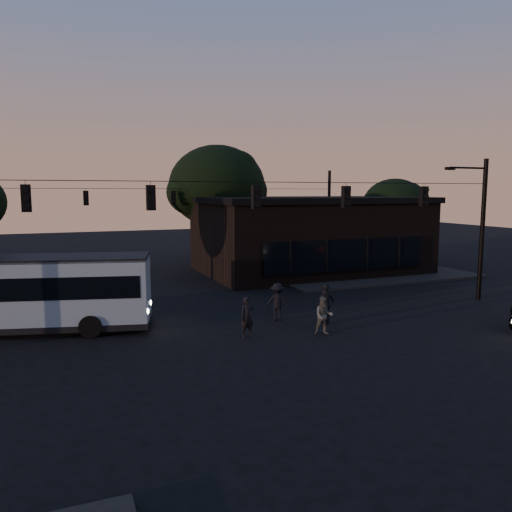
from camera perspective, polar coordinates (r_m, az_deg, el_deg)
name	(u,v)px	position (r m, az deg, el deg)	size (l,w,h in m)	color
ground	(297,349)	(18.83, 4.66, -10.56)	(120.00, 120.00, 0.00)	black
sidewalk_far_right	(358,272)	(36.55, 11.61, -1.77)	(14.00, 10.00, 0.15)	black
building	(309,234)	(36.38, 6.05, 2.48)	(15.40, 10.41, 5.40)	black
tree_behind	(217,186)	(39.86, -4.46, 7.93)	(7.60, 7.60, 9.43)	black
tree_right	(394,206)	(42.87, 15.51, 5.57)	(5.20, 5.20, 6.86)	black
signal_rig_near	(256,223)	(21.60, 0.00, 3.81)	(26.24, 0.30, 7.50)	black
signal_rig_far	(173,213)	(36.91, -9.42, 4.82)	(26.24, 0.30, 7.50)	black
bus	(11,290)	(22.83, -26.19, -3.55)	(11.45, 5.25, 3.14)	#8BA0B1
pedestrian_a	(247,317)	(20.04, -1.00, -7.00)	(0.60, 0.39, 1.63)	black
pedestrian_b	(324,316)	(20.60, 7.76, -6.77)	(0.76, 0.59, 1.56)	#53544C
pedestrian_c	(326,304)	(22.13, 7.98, -5.44)	(1.07, 0.44, 1.82)	black
pedestrian_d	(277,302)	(22.61, 2.44, -5.26)	(1.10, 0.63, 1.70)	black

